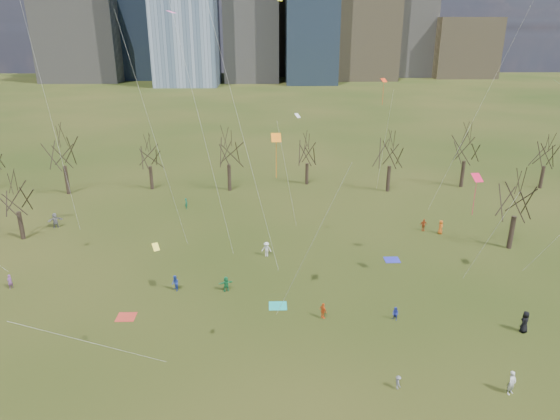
{
  "coord_description": "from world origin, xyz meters",
  "views": [
    {
      "loc": [
        -1.09,
        -32.68,
        23.38
      ],
      "look_at": [
        0.0,
        12.0,
        7.0
      ],
      "focal_mm": 32.0,
      "sensor_mm": 36.0,
      "label": 1
    }
  ],
  "objects_px": {
    "blanket_crimson": "(126,317)",
    "person_4": "(323,311)",
    "blanket_teal": "(278,306)",
    "blanket_navy": "(392,260)",
    "person_1": "(512,383)"
  },
  "relations": [
    {
      "from": "blanket_crimson",
      "to": "person_4",
      "type": "bearing_deg",
      "value": -1.9
    },
    {
      "from": "blanket_crimson",
      "to": "person_4",
      "type": "xyz_separation_m",
      "value": [
        16.89,
        -0.56,
        0.71
      ]
    },
    {
      "from": "blanket_teal",
      "to": "blanket_navy",
      "type": "xyz_separation_m",
      "value": [
        12.41,
        9.09,
        0.0
      ]
    },
    {
      "from": "blanket_teal",
      "to": "person_4",
      "type": "xyz_separation_m",
      "value": [
        3.82,
        -2.07,
        0.71
      ]
    },
    {
      "from": "blanket_navy",
      "to": "person_1",
      "type": "relative_size",
      "value": 0.9
    },
    {
      "from": "person_4",
      "to": "person_1",
      "type": "bearing_deg",
      "value": -164.64
    },
    {
      "from": "blanket_navy",
      "to": "person_1",
      "type": "xyz_separation_m",
      "value": [
        3.13,
        -20.81,
        0.87
      ]
    },
    {
      "from": "blanket_navy",
      "to": "person_1",
      "type": "distance_m",
      "value": 21.06
    },
    {
      "from": "person_4",
      "to": "blanket_navy",
      "type": "bearing_deg",
      "value": -72.82
    },
    {
      "from": "person_1",
      "to": "person_4",
      "type": "bearing_deg",
      "value": 107.82
    },
    {
      "from": "person_1",
      "to": "person_4",
      "type": "distance_m",
      "value": 15.19
    },
    {
      "from": "blanket_crimson",
      "to": "blanket_navy",
      "type": "bearing_deg",
      "value": 22.59
    },
    {
      "from": "blanket_teal",
      "to": "blanket_navy",
      "type": "relative_size",
      "value": 1.0
    },
    {
      "from": "person_4",
      "to": "blanket_teal",
      "type": "bearing_deg",
      "value": 26.3
    },
    {
      "from": "blanket_teal",
      "to": "blanket_navy",
      "type": "distance_m",
      "value": 15.39
    }
  ]
}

